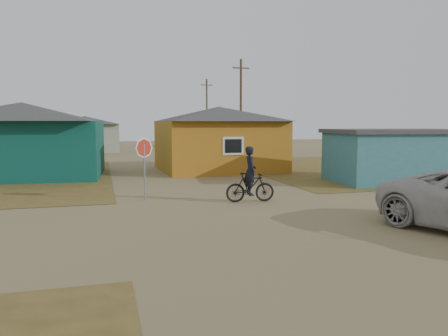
# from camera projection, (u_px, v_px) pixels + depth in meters

# --- Properties ---
(ground) EXTENTS (120.00, 120.00, 0.00)m
(ground) POSITION_uv_depth(u_px,v_px,m) (260.00, 221.00, 12.90)
(ground) COLOR olive
(grass_ne) EXTENTS (20.00, 18.00, 0.00)m
(grass_ne) POSITION_uv_depth(u_px,v_px,m) (389.00, 167.00, 29.12)
(grass_ne) COLOR brown
(grass_ne) RESTS_ON ground
(house_teal) EXTENTS (8.93, 7.08, 4.00)m
(house_teal) POSITION_uv_depth(u_px,v_px,m) (23.00, 139.00, 23.33)
(house_teal) COLOR #0B3F37
(house_teal) RESTS_ON ground
(house_yellow) EXTENTS (7.72, 6.76, 3.90)m
(house_yellow) POSITION_uv_depth(u_px,v_px,m) (219.00, 138.00, 26.77)
(house_yellow) COLOR #AB6D1A
(house_yellow) RESTS_ON ground
(shed_turquoise) EXTENTS (6.71, 4.93, 2.60)m
(shed_turquoise) POSITION_uv_depth(u_px,v_px,m) (395.00, 155.00, 21.55)
(shed_turquoise) COLOR teal
(shed_turquoise) RESTS_ON ground
(house_pale_west) EXTENTS (7.04, 6.15, 3.60)m
(house_pale_west) POSITION_uv_depth(u_px,v_px,m) (85.00, 134.00, 43.65)
(house_pale_west) COLOR gray
(house_pale_west) RESTS_ON ground
(house_beige_east) EXTENTS (6.95, 6.05, 3.60)m
(house_beige_east) POSITION_uv_depth(u_px,v_px,m) (223.00, 132.00, 53.71)
(house_beige_east) COLOR tan
(house_beige_east) RESTS_ON ground
(house_pale_north) EXTENTS (6.28, 5.81, 3.40)m
(house_pale_north) POSITION_uv_depth(u_px,v_px,m) (20.00, 133.00, 53.00)
(house_pale_north) COLOR gray
(house_pale_north) RESTS_ON ground
(utility_pole_near) EXTENTS (1.40, 0.20, 8.00)m
(utility_pole_near) POSITION_uv_depth(u_px,v_px,m) (241.00, 108.00, 35.30)
(utility_pole_near) COLOR brown
(utility_pole_near) RESTS_ON ground
(utility_pole_far) EXTENTS (1.40, 0.20, 8.00)m
(utility_pole_far) POSITION_uv_depth(u_px,v_px,m) (207.00, 112.00, 50.89)
(utility_pole_far) COLOR brown
(utility_pole_far) RESTS_ON ground
(stop_sign) EXTENTS (0.77, 0.15, 2.36)m
(stop_sign) POSITION_uv_depth(u_px,v_px,m) (144.00, 154.00, 16.28)
(stop_sign) COLOR gray
(stop_sign) RESTS_ON ground
(cyclist) EXTENTS (1.85, 0.69, 2.05)m
(cyclist) POSITION_uv_depth(u_px,v_px,m) (250.00, 182.00, 16.02)
(cyclist) COLOR black
(cyclist) RESTS_ON ground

